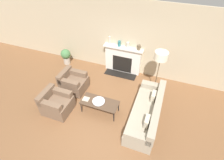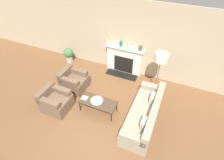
{
  "view_description": "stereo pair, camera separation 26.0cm",
  "coord_description": "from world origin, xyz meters",
  "px_view_note": "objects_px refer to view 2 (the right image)",
  "views": [
    {
      "loc": [
        1.58,
        -3.08,
        4.55
      ],
      "look_at": [
        -0.07,
        1.4,
        0.45
      ],
      "focal_mm": 28.0,
      "sensor_mm": 36.0,
      "label": 1
    },
    {
      "loc": [
        1.83,
        -2.99,
        4.55
      ],
      "look_at": [
        -0.07,
        1.4,
        0.45
      ],
      "focal_mm": 28.0,
      "sensor_mm": 36.0,
      "label": 2
    }
  ],
  "objects_px": {
    "mantel_vase_left": "(112,40)",
    "mantel_vase_center_left": "(121,44)",
    "book": "(85,98)",
    "fireplace": "(124,60)",
    "mantel_vase_right": "(140,48)",
    "potted_plant": "(69,54)",
    "floor_lamp": "(161,61)",
    "mantel_vase_center_right": "(129,45)",
    "bowl": "(97,101)",
    "couch": "(145,114)",
    "armchair_far": "(74,81)",
    "armchair_near": "(55,101)",
    "coffee_table": "(98,102)"
  },
  "relations": [
    {
      "from": "floor_lamp",
      "to": "couch",
      "type": "bearing_deg",
      "value": -90.21
    },
    {
      "from": "coffee_table",
      "to": "book",
      "type": "height_order",
      "value": "book"
    },
    {
      "from": "book",
      "to": "armchair_near",
      "type": "bearing_deg",
      "value": -157.84
    },
    {
      "from": "armchair_near",
      "to": "armchair_far",
      "type": "xyz_separation_m",
      "value": [
        0.0,
        1.08,
        0.0
      ]
    },
    {
      "from": "armchair_near",
      "to": "mantel_vase_center_right",
      "type": "height_order",
      "value": "mantel_vase_center_right"
    },
    {
      "from": "armchair_near",
      "to": "armchair_far",
      "type": "distance_m",
      "value": 1.08
    },
    {
      "from": "mantel_vase_left",
      "to": "mantel_vase_center_right",
      "type": "relative_size",
      "value": 1.47
    },
    {
      "from": "mantel_vase_left",
      "to": "mantel_vase_center_left",
      "type": "bearing_deg",
      "value": 0.0
    },
    {
      "from": "couch",
      "to": "mantel_vase_center_left",
      "type": "bearing_deg",
      "value": -142.43
    },
    {
      "from": "couch",
      "to": "bowl",
      "type": "distance_m",
      "value": 1.54
    },
    {
      "from": "book",
      "to": "mantel_vase_right",
      "type": "distance_m",
      "value": 2.74
    },
    {
      "from": "coffee_table",
      "to": "book",
      "type": "xyz_separation_m",
      "value": [
        -0.46,
        -0.04,
        0.04
      ]
    },
    {
      "from": "armchair_far",
      "to": "bowl",
      "type": "height_order",
      "value": "armchair_far"
    },
    {
      "from": "book",
      "to": "floor_lamp",
      "type": "height_order",
      "value": "floor_lamp"
    },
    {
      "from": "bowl",
      "to": "floor_lamp",
      "type": "relative_size",
      "value": 0.24
    },
    {
      "from": "mantel_vase_left",
      "to": "mantel_vase_center_right",
      "type": "bearing_deg",
      "value": 0.0
    },
    {
      "from": "armchair_near",
      "to": "potted_plant",
      "type": "distance_m",
      "value": 2.71
    },
    {
      "from": "book",
      "to": "floor_lamp",
      "type": "xyz_separation_m",
      "value": [
        1.95,
        1.65,
        0.95
      ]
    },
    {
      "from": "couch",
      "to": "mantel_vase_center_right",
      "type": "distance_m",
      "value": 2.68
    },
    {
      "from": "book",
      "to": "potted_plant",
      "type": "height_order",
      "value": "potted_plant"
    },
    {
      "from": "floor_lamp",
      "to": "mantel_vase_left",
      "type": "height_order",
      "value": "floor_lamp"
    },
    {
      "from": "coffee_table",
      "to": "floor_lamp",
      "type": "relative_size",
      "value": 0.72
    },
    {
      "from": "book",
      "to": "armchair_far",
      "type": "bearing_deg",
      "value": 140.17
    },
    {
      "from": "fireplace",
      "to": "bowl",
      "type": "bearing_deg",
      "value": -91.17
    },
    {
      "from": "book",
      "to": "mantel_vase_right",
      "type": "relative_size",
      "value": 1.2
    },
    {
      "from": "coffee_table",
      "to": "book",
      "type": "relative_size",
      "value": 5.58
    },
    {
      "from": "floor_lamp",
      "to": "mantel_vase_right",
      "type": "xyz_separation_m",
      "value": [
        -0.88,
        0.74,
        -0.16
      ]
    },
    {
      "from": "coffee_table",
      "to": "bowl",
      "type": "height_order",
      "value": "bowl"
    },
    {
      "from": "floor_lamp",
      "to": "book",
      "type": "bearing_deg",
      "value": -139.8
    },
    {
      "from": "mantel_vase_left",
      "to": "bowl",
      "type": "bearing_deg",
      "value": -77.62
    },
    {
      "from": "armchair_far",
      "to": "potted_plant",
      "type": "xyz_separation_m",
      "value": [
        -1.14,
        1.38,
        0.08
      ]
    },
    {
      "from": "couch",
      "to": "armchair_far",
      "type": "xyz_separation_m",
      "value": [
        -2.83,
        0.43,
        0.02
      ]
    },
    {
      "from": "mantel_vase_center_right",
      "to": "mantel_vase_right",
      "type": "bearing_deg",
      "value": 0.0
    },
    {
      "from": "coffee_table",
      "to": "bowl",
      "type": "relative_size",
      "value": 3.05
    },
    {
      "from": "fireplace",
      "to": "potted_plant",
      "type": "height_order",
      "value": "fireplace"
    },
    {
      "from": "bowl",
      "to": "floor_lamp",
      "type": "distance_m",
      "value": 2.4
    },
    {
      "from": "mantel_vase_center_left",
      "to": "mantel_vase_right",
      "type": "xyz_separation_m",
      "value": [
        0.77,
        0.0,
        -0.02
      ]
    },
    {
      "from": "mantel_vase_right",
      "to": "fireplace",
      "type": "bearing_deg",
      "value": -178.62
    },
    {
      "from": "book",
      "to": "mantel_vase_left",
      "type": "xyz_separation_m",
      "value": [
        -0.09,
        2.39,
        0.87
      ]
    },
    {
      "from": "mantel_vase_center_left",
      "to": "bowl",
      "type": "bearing_deg",
      "value": -86.94
    },
    {
      "from": "potted_plant",
      "to": "floor_lamp",
      "type": "bearing_deg",
      "value": -5.91
    },
    {
      "from": "armchair_far",
      "to": "coffee_table",
      "type": "height_order",
      "value": "armchair_far"
    },
    {
      "from": "armchair_far",
      "to": "floor_lamp",
      "type": "distance_m",
      "value": 3.18
    },
    {
      "from": "book",
      "to": "potted_plant",
      "type": "xyz_separation_m",
      "value": [
        -2.02,
        2.06,
        -0.05
      ]
    },
    {
      "from": "coffee_table",
      "to": "mantel_vase_left",
      "type": "xyz_separation_m",
      "value": [
        -0.55,
        2.35,
        0.91
      ]
    },
    {
      "from": "armchair_near",
      "to": "armchair_far",
      "type": "height_order",
      "value": "same"
    },
    {
      "from": "coffee_table",
      "to": "mantel_vase_center_left",
      "type": "height_order",
      "value": "mantel_vase_center_left"
    },
    {
      "from": "book",
      "to": "fireplace",
      "type": "bearing_deg",
      "value": 76.52
    },
    {
      "from": "mantel_vase_right",
      "to": "potted_plant",
      "type": "relative_size",
      "value": 0.26
    },
    {
      "from": "coffee_table",
      "to": "mantel_vase_left",
      "type": "distance_m",
      "value": 2.58
    }
  ]
}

